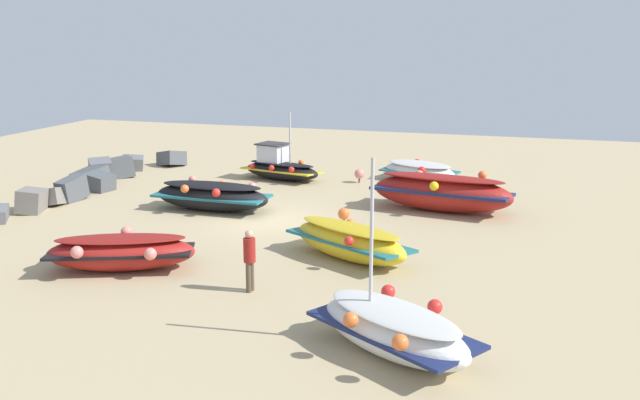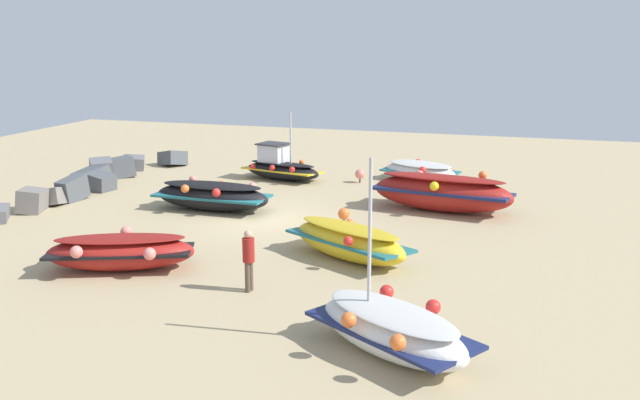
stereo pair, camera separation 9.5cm
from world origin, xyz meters
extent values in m
plane|color=tan|center=(0.00, 0.00, 0.00)|extent=(48.44, 48.44, 0.00)
ellipsoid|color=gold|center=(-3.68, -4.21, 0.53)|extent=(3.34, 4.48, 1.15)
cube|color=#1E6670|center=(-3.68, -4.21, 0.59)|extent=(3.26, 4.33, 0.17)
ellipsoid|color=gold|center=(-3.68, -4.21, 0.98)|extent=(2.90, 3.93, 0.24)
sphere|color=red|center=(-4.76, -4.48, 0.91)|extent=(0.28, 0.28, 0.28)
sphere|color=orange|center=(-2.59, -3.95, 0.83)|extent=(0.28, 0.28, 0.28)
ellipsoid|color=white|center=(-9.70, -6.78, 0.50)|extent=(3.48, 4.24, 1.02)
cube|color=navy|center=(-9.70, -6.78, 0.55)|extent=(3.44, 4.14, 0.10)
ellipsoid|color=beige|center=(-9.70, -6.78, 0.92)|extent=(3.06, 3.73, 0.17)
cylinder|color=#B7B7BC|center=(-9.33, -6.19, 2.60)|extent=(0.08, 0.08, 3.18)
sphere|color=red|center=(-8.36, -6.38, 0.88)|extent=(0.33, 0.33, 0.33)
sphere|color=orange|center=(-10.30, -5.99, 0.91)|extent=(0.33, 0.33, 0.33)
sphere|color=red|center=(-9.11, -7.57, 0.93)|extent=(0.33, 0.33, 0.33)
sphere|color=orange|center=(-11.05, -7.18, 0.89)|extent=(0.33, 0.33, 0.33)
ellipsoid|color=black|center=(0.62, 2.41, 0.53)|extent=(1.66, 4.68, 1.07)
cube|color=#1E6670|center=(0.62, 2.41, 0.58)|extent=(1.71, 4.49, 0.09)
ellipsoid|color=black|center=(0.62, 2.41, 0.98)|extent=(1.46, 4.11, 0.18)
sphere|color=#EA7F75|center=(1.56, 3.70, 0.95)|extent=(0.31, 0.31, 0.31)
sphere|color=orange|center=(-0.27, 3.08, 1.00)|extent=(0.31, 0.31, 0.31)
sphere|color=orange|center=(1.53, 2.39, 0.84)|extent=(0.31, 0.31, 0.31)
sphere|color=red|center=(-0.29, 1.78, 0.94)|extent=(0.31, 0.31, 0.31)
sphere|color=#EA7F75|center=(1.51, 1.09, 0.86)|extent=(0.31, 0.31, 0.31)
ellipsoid|color=maroon|center=(3.15, -6.07, 0.71)|extent=(2.79, 5.68, 1.56)
cube|color=navy|center=(3.15, -6.07, 0.78)|extent=(2.74, 5.46, 0.27)
ellipsoid|color=maroon|center=(3.15, -6.07, 1.30)|extent=(2.38, 4.98, 0.36)
sphere|color=#EA7F75|center=(4.42, -4.97, 1.13)|extent=(0.34, 0.34, 0.34)
sphere|color=yellow|center=(2.06, -5.91, 1.19)|extent=(0.34, 0.34, 0.34)
sphere|color=orange|center=(4.05, -7.48, 1.31)|extent=(0.34, 0.34, 0.34)
ellipsoid|color=maroon|center=(-6.58, 1.85, 0.50)|extent=(3.17, 4.58, 1.12)
cube|color=black|center=(-6.58, 1.85, 0.55)|extent=(3.10, 4.42, 0.20)
ellipsoid|color=maroon|center=(-6.58, 1.85, 0.93)|extent=(2.74, 4.01, 0.26)
sphere|color=#EA7F75|center=(-7.11, 0.57, 0.76)|extent=(0.35, 0.35, 0.35)
sphere|color=#EA7F75|center=(-5.68, 2.21, 0.86)|extent=(0.35, 0.35, 0.35)
sphere|color=#EA7F75|center=(-7.84, 2.41, 0.86)|extent=(0.35, 0.35, 0.35)
ellipsoid|color=black|center=(6.90, 1.85, 0.41)|extent=(2.37, 4.10, 0.91)
cube|color=gold|center=(6.90, 1.85, 0.45)|extent=(2.34, 3.95, 0.17)
ellipsoid|color=black|center=(6.90, 1.85, 0.75)|extent=(2.04, 3.60, 0.22)
cube|color=silver|center=(7.01, 2.33, 1.21)|extent=(1.23, 1.34, 0.80)
cube|color=#333338|center=(7.01, 2.33, 1.64)|extent=(1.42, 1.55, 0.06)
cylinder|color=#B7B7BC|center=(6.79, 1.39, 1.99)|extent=(0.08, 0.08, 2.35)
sphere|color=red|center=(5.84, 0.99, 0.72)|extent=(0.26, 0.26, 0.26)
sphere|color=orange|center=(7.59, 1.13, 0.74)|extent=(0.26, 0.26, 0.26)
sphere|color=red|center=(6.09, 2.04, 0.69)|extent=(0.26, 0.26, 0.26)
sphere|color=#EA7F75|center=(7.84, 2.18, 0.63)|extent=(0.26, 0.26, 0.26)
sphere|color=red|center=(6.34, 3.09, 0.66)|extent=(0.26, 0.26, 0.26)
ellipsoid|color=white|center=(8.43, -4.32, 0.44)|extent=(2.69, 3.89, 0.94)
cube|color=#1E6670|center=(8.43, -4.32, 0.48)|extent=(2.66, 3.76, 0.14)
ellipsoid|color=beige|center=(8.43, -4.32, 0.80)|extent=(2.34, 3.41, 0.20)
sphere|color=red|center=(9.48, -4.04, 0.69)|extent=(0.33, 0.33, 0.33)
sphere|color=red|center=(7.39, -4.60, 0.73)|extent=(0.33, 0.33, 0.33)
cylinder|color=brown|center=(-7.04, -2.41, 0.41)|extent=(0.14, 0.14, 0.83)
cylinder|color=brown|center=(-7.20, -2.39, 0.41)|extent=(0.14, 0.14, 0.83)
cylinder|color=maroon|center=(-7.12, -2.40, 1.15)|extent=(0.32, 0.32, 0.65)
sphere|color=tan|center=(-7.12, -2.40, 1.58)|extent=(0.22, 0.22, 0.22)
cube|color=slate|center=(-1.65, 8.88, 0.44)|extent=(1.43, 1.29, 1.01)
cube|color=slate|center=(-0.42, 8.79, 0.34)|extent=(1.11, 0.94, 0.95)
cube|color=#4C5156|center=(0.40, 8.55, 0.48)|extent=(1.46, 0.77, 1.16)
cube|color=#4C5156|center=(2.35, 8.58, 0.38)|extent=(1.18, 1.35, 0.96)
cube|color=#4C5156|center=(3.13, 9.53, 0.38)|extent=(1.54, 1.63, 1.12)
cube|color=slate|center=(4.45, 9.92, 0.46)|extent=(1.51, 1.46, 1.10)
cube|color=#4C5156|center=(5.25, 9.35, 0.46)|extent=(1.49, 1.53, 1.07)
cube|color=slate|center=(6.90, 9.73, 0.34)|extent=(1.36, 1.42, 0.84)
cube|color=#4C5156|center=(8.60, 8.50, 0.35)|extent=(1.62, 1.67, 1.09)
cylinder|color=#3F3F42|center=(7.32, -1.76, 0.09)|extent=(0.08, 0.08, 0.18)
sphere|color=#EA7F75|center=(7.32, -1.76, 0.41)|extent=(0.45, 0.45, 0.45)
cylinder|color=#3F3F42|center=(0.29, -2.95, 0.07)|extent=(0.08, 0.08, 0.14)
sphere|color=orange|center=(0.29, -2.95, 0.35)|extent=(0.43, 0.43, 0.43)
camera|label=1|loc=(-23.79, -9.49, 6.78)|focal=40.22mm
camera|label=2|loc=(-23.76, -9.58, 6.78)|focal=40.22mm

